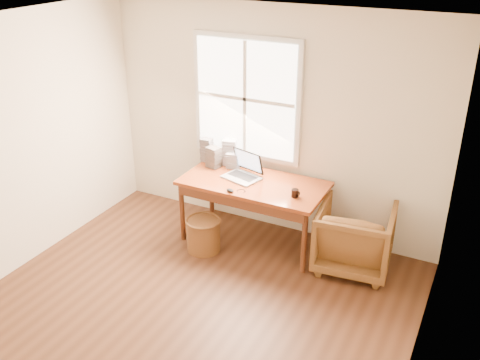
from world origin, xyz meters
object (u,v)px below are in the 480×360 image
at_px(desk, 254,183).
at_px(armchair, 355,237).
at_px(wicker_stool, 204,235).
at_px(laptop, 241,166).
at_px(coffee_mug, 295,193).
at_px(cd_stack_a, 229,152).

height_order(desk, armchair, desk).
bearing_deg(desk, wicker_stool, -133.73).
relative_size(armchair, wicker_stool, 2.10).
bearing_deg(laptop, desk, 11.68).
height_order(wicker_stool, coffee_mug, coffee_mug).
height_order(armchair, laptop, laptop).
distance_m(desk, armchair, 1.23).
bearing_deg(cd_stack_a, armchair, -10.77).
distance_m(laptop, coffee_mug, 0.72).
relative_size(armchair, laptop, 1.85).
bearing_deg(wicker_stool, coffee_mug, 17.08).
xyz_separation_m(armchair, cd_stack_a, (-1.64, 0.31, 0.55)).
xyz_separation_m(desk, armchair, (1.17, 0.00, -0.37)).
bearing_deg(coffee_mug, wicker_stool, -172.33).
height_order(coffee_mug, cd_stack_a, cd_stack_a).
distance_m(desk, cd_stack_a, 0.59).
distance_m(wicker_stool, laptop, 0.88).
height_order(desk, coffee_mug, coffee_mug).
xyz_separation_m(desk, coffee_mug, (0.54, -0.14, 0.06)).
relative_size(armchair, cd_stack_a, 2.49).
distance_m(armchair, wicker_stool, 1.65).
bearing_deg(armchair, wicker_stool, 9.01).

